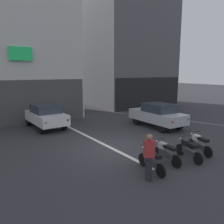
# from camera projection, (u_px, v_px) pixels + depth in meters

# --- Properties ---
(ground_plane) EXTENTS (120.00, 120.00, 0.00)m
(ground_plane) POSITION_uv_depth(u_px,v_px,m) (111.00, 148.00, 11.11)
(ground_plane) COLOR #333338
(lane_centre_line) EXTENTS (0.20, 18.00, 0.01)m
(lane_centre_line) POSITION_uv_depth(u_px,v_px,m) (65.00, 125.00, 16.01)
(lane_centre_line) COLOR silver
(lane_centre_line) RESTS_ON ground
(building_mid_block) EXTENTS (8.67, 9.62, 13.07)m
(building_mid_block) POSITION_uv_depth(u_px,v_px,m) (12.00, 39.00, 19.02)
(building_mid_block) COLOR silver
(building_mid_block) RESTS_ON ground
(building_far_right) EXTENTS (9.08, 7.84, 16.39)m
(building_far_right) POSITION_uv_depth(u_px,v_px,m) (128.00, 33.00, 25.59)
(building_far_right) COLOR #56565B
(building_far_right) RESTS_ON ground
(car_white_crossing_near) EXTENTS (1.93, 4.17, 1.64)m
(car_white_crossing_near) POSITION_uv_depth(u_px,v_px,m) (45.00, 115.00, 15.04)
(car_white_crossing_near) COLOR black
(car_white_crossing_near) RESTS_ON ground
(car_silver_parked_kerbside) EXTENTS (1.87, 4.15, 1.64)m
(car_silver_parked_kerbside) POSITION_uv_depth(u_px,v_px,m) (157.00, 114.00, 15.28)
(car_silver_parked_kerbside) COLOR black
(car_silver_parked_kerbside) RESTS_ON ground
(car_grey_down_street) EXTENTS (2.17, 4.26, 1.64)m
(car_grey_down_street) POSITION_uv_depth(u_px,v_px,m) (57.00, 104.00, 20.50)
(car_grey_down_street) COLOR black
(car_grey_down_street) RESTS_ON ground
(motorcycle_blue_row_leftmost) EXTENTS (0.55, 1.66, 0.98)m
(motorcycle_blue_row_leftmost) POSITION_uv_depth(u_px,v_px,m) (151.00, 160.00, 8.44)
(motorcycle_blue_row_leftmost) COLOR black
(motorcycle_blue_row_leftmost) RESTS_ON ground
(motorcycle_silver_row_left_mid) EXTENTS (0.55, 1.67, 0.98)m
(motorcycle_silver_row_left_mid) POSITION_uv_depth(u_px,v_px,m) (166.00, 152.00, 9.24)
(motorcycle_silver_row_left_mid) COLOR black
(motorcycle_silver_row_left_mid) RESTS_ON ground
(motorcycle_black_row_centre) EXTENTS (0.57, 1.65, 0.98)m
(motorcycle_black_row_centre) POSITION_uv_depth(u_px,v_px,m) (189.00, 149.00, 9.58)
(motorcycle_black_row_centre) COLOR black
(motorcycle_black_row_centre) RESTS_ON ground
(motorcycle_white_row_right_mid) EXTENTS (0.62, 1.63, 0.98)m
(motorcycle_white_row_right_mid) POSITION_uv_depth(u_px,v_px,m) (199.00, 144.00, 10.36)
(motorcycle_white_row_right_mid) COLOR black
(motorcycle_white_row_right_mid) RESTS_ON ground
(person_by_motorcycles) EXTENTS (0.42, 0.36, 1.67)m
(person_by_motorcycles) POSITION_uv_depth(u_px,v_px,m) (149.00, 157.00, 7.66)
(person_by_motorcycles) COLOR #23232D
(person_by_motorcycles) RESTS_ON ground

